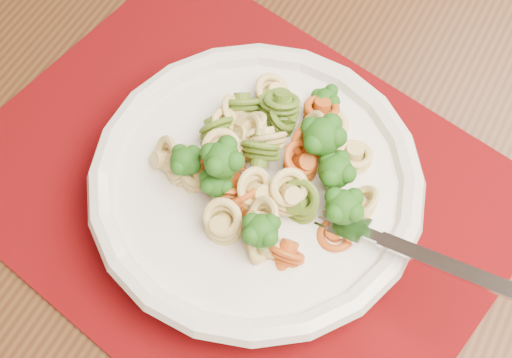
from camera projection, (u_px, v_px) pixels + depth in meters
The scene contains 5 objects.
dining_table at pixel (242, 84), 0.72m from camera, with size 1.65×1.19×0.69m.
placemat at pixel (238, 190), 0.57m from camera, with size 0.41×0.32×0.00m, color #570603.
pasta_bowl at pixel (256, 186), 0.53m from camera, with size 0.25×0.25×0.05m.
pasta_broccoli_heap at pixel (256, 175), 0.52m from camera, with size 0.21×0.21×0.06m, color #E5CC71, non-canonical shape.
fork at pixel (349, 226), 0.50m from camera, with size 0.19×0.02×0.01m, color silver, non-canonical shape.
Camera 1 is at (-0.27, -0.50, 1.20)m, focal length 50.00 mm.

